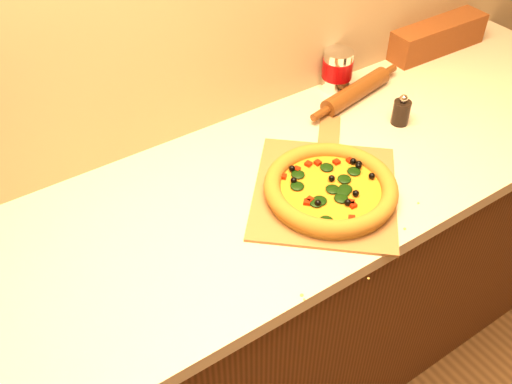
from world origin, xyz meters
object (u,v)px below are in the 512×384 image
at_px(pizza, 330,188).
at_px(pepper_grinder, 401,112).
at_px(pizza_peel, 325,187).
at_px(rolling_pin, 356,91).
at_px(coffee_canister, 337,70).

height_order(pizza, pepper_grinder, pepper_grinder).
distance_m(pizza_peel, pizza, 0.04).
height_order(rolling_pin, coffee_canister, coffee_canister).
relative_size(pizza, coffee_canister, 2.59).
xyz_separation_m(pizza, coffee_canister, (0.35, 0.39, 0.04)).
distance_m(pizza_peel, coffee_canister, 0.50).
xyz_separation_m(pepper_grinder, rolling_pin, (-0.02, 0.17, -0.01)).
bearing_deg(rolling_pin, pizza, -139.07).
bearing_deg(pepper_grinder, rolling_pin, 97.65).
xyz_separation_m(pizza, pepper_grinder, (0.38, 0.14, 0.01)).
relative_size(pepper_grinder, rolling_pin, 0.24).
xyz_separation_m(pepper_grinder, coffee_canister, (-0.03, 0.26, 0.03)).
bearing_deg(pizza, pepper_grinder, 19.98).
bearing_deg(rolling_pin, pizza_peel, -141.29).
height_order(pizza, rolling_pin, same).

